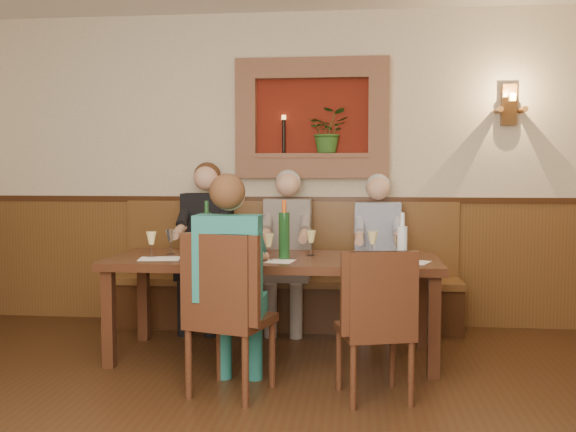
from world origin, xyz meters
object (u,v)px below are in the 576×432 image
(person_bench_mid, at_px, (287,264))
(wine_bottle_green_a, at_px, (284,235))
(person_bench_left, at_px, (205,260))
(wine_bottle_green_b, at_px, (207,233))
(spittoon_bucket, at_px, (248,243))
(person_bench_right, at_px, (377,268))
(water_bottle, at_px, (402,245))
(chair_near_right, at_px, (375,356))
(person_chair_front, at_px, (231,303))
(bench, at_px, (288,290))
(chair_near_left, at_px, (230,347))
(dining_table, at_px, (274,267))

(person_bench_mid, distance_m, wine_bottle_green_a, 1.01)
(person_bench_left, bearing_deg, wine_bottle_green_b, -75.53)
(spittoon_bucket, height_order, wine_bottle_green_a, wine_bottle_green_a)
(person_bench_right, distance_m, water_bottle, 1.29)
(chair_near_right, height_order, wine_bottle_green_b, wine_bottle_green_b)
(person_chair_front, height_order, wine_bottle_green_b, person_chair_front)
(bench, height_order, wine_bottle_green_a, wine_bottle_green_a)
(chair_near_right, distance_m, water_bottle, 0.77)
(person_chair_front, xyz_separation_m, water_bottle, (1.07, 0.38, 0.33))
(bench, height_order, wine_bottle_green_b, wine_bottle_green_b)
(person_bench_left, xyz_separation_m, wine_bottle_green_b, (0.20, -0.78, 0.31))
(water_bottle, bearing_deg, spittoon_bucket, 165.45)
(wine_bottle_green_a, xyz_separation_m, wine_bottle_green_b, (-0.60, 0.16, -0.01))
(chair_near_left, bearing_deg, wine_bottle_green_a, 86.26)
(chair_near_left, distance_m, person_bench_left, 1.76)
(person_bench_left, distance_m, water_bottle, 2.06)
(chair_near_right, bearing_deg, person_bench_left, 116.16)
(chair_near_right, bearing_deg, wine_bottle_green_b, 130.11)
(spittoon_bucket, xyz_separation_m, wine_bottle_green_b, (-0.34, 0.17, 0.05))
(person_bench_right, xyz_separation_m, wine_bottle_green_b, (-1.30, -0.78, 0.36))
(bench, bearing_deg, dining_table, -90.00)
(dining_table, bearing_deg, wine_bottle_green_b, 173.81)
(wine_bottle_green_a, relative_size, water_bottle, 1.19)
(person_bench_left, bearing_deg, dining_table, -49.43)
(dining_table, bearing_deg, chair_near_right, -48.15)
(chair_near_left, xyz_separation_m, chair_near_right, (0.89, 0.00, -0.03))
(chair_near_left, height_order, person_chair_front, person_chair_front)
(person_bench_left, bearing_deg, person_chair_front, -71.15)
(person_bench_right, bearing_deg, dining_table, -133.05)
(bench, xyz_separation_m, spittoon_bucket, (-0.17, -1.06, 0.54))
(person_bench_mid, bearing_deg, person_bench_left, -179.84)
(bench, bearing_deg, spittoon_bucket, -99.17)
(chair_near_left, xyz_separation_m, spittoon_bucket, (-0.00, 0.69, 0.57))
(wine_bottle_green_b, bearing_deg, dining_table, -6.19)
(bench, relative_size, spittoon_bucket, 12.72)
(chair_near_left, bearing_deg, person_bench_mid, 100.48)
(person_bench_right, height_order, wine_bottle_green_b, person_bench_right)
(person_bench_left, xyz_separation_m, spittoon_bucket, (0.54, -0.95, 0.26))
(person_bench_right, xyz_separation_m, water_bottle, (0.12, -1.24, 0.34))
(dining_table, height_order, wine_bottle_green_a, wine_bottle_green_a)
(person_bench_left, distance_m, person_chair_front, 1.71)
(spittoon_bucket, bearing_deg, chair_near_left, -89.93)
(wine_bottle_green_b, bearing_deg, bench, 59.89)
(chair_near_left, bearing_deg, chair_near_right, 16.67)
(spittoon_bucket, distance_m, wine_bottle_green_a, 0.27)
(dining_table, distance_m, chair_near_left, 0.91)
(person_bench_mid, bearing_deg, water_bottle, -53.97)
(chair_near_right, xyz_separation_m, person_bench_mid, (-0.71, 1.64, 0.31))
(wine_bottle_green_a, height_order, wine_bottle_green_b, wine_bottle_green_a)
(person_chair_front, bearing_deg, person_bench_right, 59.62)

